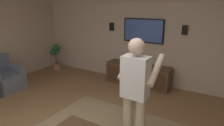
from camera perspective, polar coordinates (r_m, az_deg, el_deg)
The scene contains 9 objects.
wall_back_tv at distance 5.25m, azimuth 12.27°, elevation 9.33°, with size 0.10×7.30×2.89m, color #BCA893.
armchair at distance 5.68m, azimuth -28.78°, elevation -3.95°, with size 0.80×0.81×0.82m.
media_console at distance 5.32m, azimuth 7.29°, elevation -3.30°, with size 0.45×1.70×0.55m.
tv at distance 5.28m, azimuth 8.82°, elevation 9.04°, with size 0.05×1.08×0.61m.
person_standing at distance 2.81m, azimuth 6.69°, elevation -7.31°, with size 0.53×0.54×1.64m.
potted_plant_short at distance 6.75m, azimuth -15.63°, elevation 2.50°, with size 0.32×0.31×0.82m.
vase_round at distance 5.34m, azimuth 4.16°, elevation 1.18°, with size 0.22×0.22×0.22m, color gold.
wall_speaker_left at distance 4.99m, azimuth 19.87°, elevation 8.77°, with size 0.06×0.12×0.22m, color black.
wall_speaker_right at distance 5.71m, azimuth -0.09°, elevation 10.22°, with size 0.06×0.12×0.22m, color black.
Camera 1 is at (-1.64, -1.70, 2.05)m, focal length 32.33 mm.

